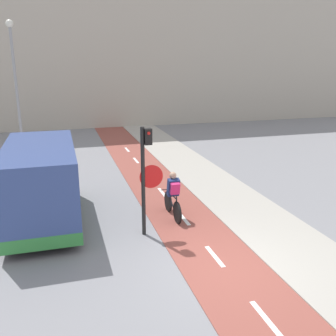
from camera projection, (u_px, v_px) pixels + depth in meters
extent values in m
plane|color=gray|center=(223.00, 267.00, 9.10)|extent=(120.00, 120.00, 0.00)
cube|color=brown|center=(223.00, 267.00, 9.09)|extent=(2.12, 60.00, 0.02)
cube|color=white|center=(266.00, 318.00, 7.25)|extent=(0.12, 1.10, 0.00)
cube|color=white|center=(215.00, 256.00, 9.55)|extent=(0.12, 1.10, 0.00)
cube|color=white|center=(184.00, 218.00, 11.86)|extent=(0.12, 1.10, 0.00)
cube|color=white|center=(163.00, 193.00, 14.17)|extent=(0.12, 1.10, 0.00)
cube|color=white|center=(147.00, 174.00, 16.47)|extent=(0.12, 1.10, 0.00)
cube|color=white|center=(136.00, 160.00, 18.78)|extent=(0.12, 1.10, 0.00)
cube|color=white|center=(127.00, 150.00, 21.09)|extent=(0.12, 1.10, 0.00)
cube|color=#A8A399|center=(303.00, 253.00, 9.70)|extent=(2.40, 60.00, 0.05)
cube|color=#B2A899|center=(101.00, 46.00, 28.88)|extent=(60.00, 5.00, 11.84)
cylinder|color=black|center=(143.00, 183.00, 10.40)|extent=(0.11, 0.11, 3.13)
cube|color=black|center=(148.00, 137.00, 10.08)|extent=(0.20, 0.20, 0.44)
sphere|color=red|center=(149.00, 133.00, 9.95)|extent=(0.09, 0.09, 0.09)
cone|color=red|center=(151.00, 177.00, 10.41)|extent=(0.67, 0.01, 0.67)
cone|color=silver|center=(151.00, 177.00, 10.42)|extent=(0.60, 0.02, 0.60)
cylinder|color=gray|center=(17.00, 95.00, 18.48)|extent=(0.14, 0.14, 6.42)
sphere|color=silver|center=(9.00, 23.00, 17.57)|extent=(0.36, 0.36, 0.36)
cylinder|color=black|center=(177.00, 213.00, 11.47)|extent=(0.07, 0.68, 0.68)
cylinder|color=black|center=(168.00, 201.00, 12.40)|extent=(0.07, 0.68, 0.68)
cylinder|color=black|center=(171.00, 200.00, 12.06)|extent=(0.04, 0.65, 0.42)
cylinder|color=black|center=(175.00, 204.00, 11.63)|extent=(0.04, 0.33, 0.45)
cylinder|color=black|center=(172.00, 195.00, 11.86)|extent=(0.04, 0.93, 0.07)
cylinder|color=black|center=(175.00, 211.00, 11.65)|extent=(0.04, 0.39, 0.05)
cylinder|color=black|center=(168.00, 189.00, 12.29)|extent=(0.46, 0.03, 0.03)
cube|color=navy|center=(173.00, 187.00, 11.68)|extent=(0.36, 0.31, 0.59)
sphere|color=tan|center=(173.00, 175.00, 11.61)|extent=(0.22, 0.22, 0.22)
cylinder|color=#232328|center=(171.00, 201.00, 11.74)|extent=(0.04, 0.07, 0.43)
cylinder|color=#232328|center=(177.00, 201.00, 11.80)|extent=(0.04, 0.07, 0.43)
cube|color=#DB286B|center=(175.00, 188.00, 11.51)|extent=(0.28, 0.23, 0.39)
cube|color=#334784|center=(42.00, 181.00, 11.33)|extent=(2.02, 4.89, 2.18)
cube|color=#33843D|center=(44.00, 209.00, 11.58)|extent=(2.03, 4.90, 0.36)
cube|color=black|center=(43.00, 151.00, 13.47)|extent=(1.82, 0.04, 0.70)
cylinder|color=black|center=(18.00, 197.00, 12.83)|extent=(0.18, 0.70, 0.70)
cylinder|color=black|center=(72.00, 192.00, 13.32)|extent=(0.18, 0.70, 0.70)
cylinder|color=black|center=(7.00, 237.00, 9.89)|extent=(0.18, 0.70, 0.70)
cylinder|color=black|center=(77.00, 228.00, 10.38)|extent=(0.18, 0.70, 0.70)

